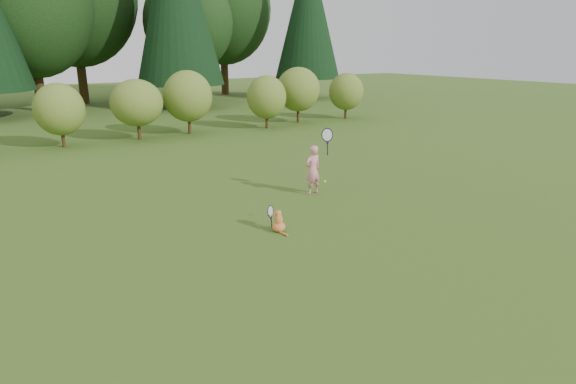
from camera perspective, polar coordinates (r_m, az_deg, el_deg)
ground at (r=9.82m, az=1.51°, el=-5.23°), size 100.00×100.00×0.00m
shrub_row at (r=21.31m, az=-18.56°, el=9.69°), size 28.00×3.00×2.80m
child at (r=12.48m, az=3.02°, el=2.78°), size 0.74×0.47×1.92m
cat at (r=10.00m, az=-1.16°, el=-3.35°), size 0.44×0.64×0.64m
tennis_ball at (r=9.89m, az=4.38°, el=1.24°), size 0.06×0.06×0.06m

